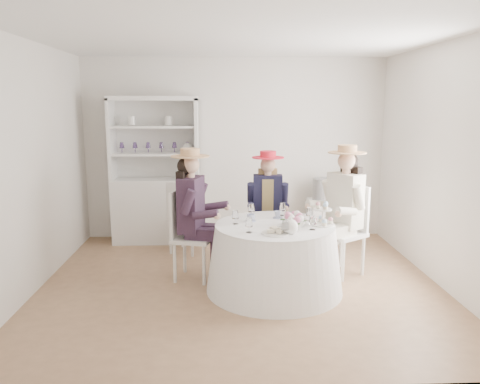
{
  "coord_description": "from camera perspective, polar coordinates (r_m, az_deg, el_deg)",
  "views": [
    {
      "loc": [
        -0.21,
        -5.06,
        2.03
      ],
      "look_at": [
        0.0,
        0.1,
        1.05
      ],
      "focal_mm": 35.0,
      "sensor_mm": 36.0,
      "label": 1
    }
  ],
  "objects": [
    {
      "name": "teacup_a",
      "position": [
        5.19,
        1.37,
        -3.2
      ],
      "size": [
        0.11,
        0.11,
        0.07
      ],
      "primitive_type": "imported",
      "rotation": [
        0.0,
        0.0,
        0.26
      ],
      "color": "white",
      "rests_on": "tea_table"
    },
    {
      "name": "flower_bowl",
      "position": [
        5.04,
        6.88,
        -3.76
      ],
      "size": [
        0.28,
        0.28,
        0.06
      ],
      "primitive_type": "imported",
      "rotation": [
        0.0,
        0.0,
        0.2
      ],
      "color": "white",
      "rests_on": "tea_table"
    },
    {
      "name": "teacup_c",
      "position": [
        5.3,
        6.17,
        -2.96
      ],
      "size": [
        0.1,
        0.1,
        0.07
      ],
      "primitive_type": "imported",
      "rotation": [
        0.0,
        0.0,
        0.09
      ],
      "color": "white",
      "rests_on": "tea_table"
    },
    {
      "name": "side_table",
      "position": [
        7.08,
        10.05,
        -3.45
      ],
      "size": [
        0.43,
        0.43,
        0.63
      ],
      "primitive_type": "cube",
      "rotation": [
        0.0,
        0.0,
        0.07
      ],
      "color": "silver",
      "rests_on": "ground"
    },
    {
      "name": "hutch",
      "position": [
        7.01,
        -10.14,
        0.12
      ],
      "size": [
        1.38,
        0.79,
        2.13
      ],
      "rotation": [
        0.0,
        0.0,
        0.27
      ],
      "color": "silver",
      "rests_on": "ground"
    },
    {
      "name": "wall_front",
      "position": [
        3.14,
        1.54,
        -1.74
      ],
      "size": [
        4.5,
        0.0,
        4.5
      ],
      "primitive_type": "plane",
      "rotation": [
        -1.57,
        0.0,
        0.0
      ],
      "color": "silver",
      "rests_on": "ground"
    },
    {
      "name": "hatbox",
      "position": [
        6.98,
        10.18,
        0.35
      ],
      "size": [
        0.33,
        0.33,
        0.32
      ],
      "primitive_type": "cylinder",
      "rotation": [
        0.0,
        0.0,
        0.03
      ],
      "color": "black",
      "rests_on": "side_table"
    },
    {
      "name": "sandwich_plate",
      "position": [
        4.72,
        4.4,
        -4.9
      ],
      "size": [
        0.29,
        0.29,
        0.06
      ],
      "rotation": [
        0.0,
        0.0,
        0.29
      ],
      "color": "white",
      "rests_on": "tea_table"
    },
    {
      "name": "stemware_set",
      "position": [
        5.06,
        4.28,
        -3.15
      ],
      "size": [
        0.91,
        0.91,
        0.15
      ],
      "color": "white",
      "rests_on": "tea_table"
    },
    {
      "name": "tea_table",
      "position": [
        5.18,
        4.21,
        -7.98
      ],
      "size": [
        1.49,
        1.49,
        0.74
      ],
      "rotation": [
        0.0,
        0.0,
        -0.28
      ],
      "color": "white",
      "rests_on": "ground"
    },
    {
      "name": "ground",
      "position": [
        5.45,
        0.04,
        -11.1
      ],
      "size": [
        4.5,
        4.5,
        0.0
      ],
      "primitive_type": "plane",
      "color": "#896444",
      "rests_on": "ground"
    },
    {
      "name": "wall_right",
      "position": [
        5.66,
        23.46,
        2.96
      ],
      "size": [
        0.0,
        4.5,
        4.5
      ],
      "primitive_type": "plane",
      "rotation": [
        1.57,
        0.0,
        -1.57
      ],
      "color": "silver",
      "rests_on": "ground"
    },
    {
      "name": "ceiling",
      "position": [
        5.11,
        0.05,
        18.29
      ],
      "size": [
        4.5,
        4.5,
        0.0
      ],
      "primitive_type": "plane",
      "rotation": [
        3.14,
        0.0,
        0.0
      ],
      "color": "white",
      "rests_on": "wall_back"
    },
    {
      "name": "spare_chair",
      "position": [
        6.4,
        -6.84,
        -2.82
      ],
      "size": [
        0.55,
        0.55,
        1.0
      ],
      "rotation": [
        0.0,
        0.0,
        2.72
      ],
      "color": "silver",
      "rests_on": "ground"
    },
    {
      "name": "guest_left",
      "position": [
        5.38,
        -5.71,
        -1.81
      ],
      "size": [
        0.62,
        0.58,
        1.53
      ],
      "rotation": [
        0.0,
        0.0,
        1.32
      ],
      "color": "silver",
      "rests_on": "ground"
    },
    {
      "name": "cupcake_stand",
      "position": [
        5.1,
        10.04,
        -3.0
      ],
      "size": [
        0.26,
        0.26,
        0.24
      ],
      "rotation": [
        0.0,
        0.0,
        -0.33
      ],
      "color": "white",
      "rests_on": "tea_table"
    },
    {
      "name": "flower_arrangement",
      "position": [
        5.0,
        6.51,
        -3.06
      ],
      "size": [
        0.21,
        0.2,
        0.08
      ],
      "rotation": [
        0.0,
        0.0,
        -0.02
      ],
      "color": "#D36992",
      "rests_on": "tea_table"
    },
    {
      "name": "wall_back",
      "position": [
        7.09,
        -0.62,
        5.24
      ],
      "size": [
        4.5,
        0.0,
        4.5
      ],
      "primitive_type": "plane",
      "rotation": [
        1.57,
        0.0,
        0.0
      ],
      "color": "silver",
      "rests_on": "ground"
    },
    {
      "name": "wall_left",
      "position": [
        5.5,
        -24.12,
        2.7
      ],
      "size": [
        0.0,
        4.5,
        4.5
      ],
      "primitive_type": "plane",
      "rotation": [
        1.57,
        0.0,
        1.57
      ],
      "color": "silver",
      "rests_on": "ground"
    },
    {
      "name": "table_teapot",
      "position": [
        4.72,
        6.15,
        -4.22
      ],
      "size": [
        0.23,
        0.16,
        0.17
      ],
      "rotation": [
        0.0,
        0.0,
        -0.12
      ],
      "color": "white",
      "rests_on": "tea_table"
    },
    {
      "name": "teacup_b",
      "position": [
        5.34,
        4.61,
        -2.82
      ],
      "size": [
        0.1,
        0.1,
        0.07
      ],
      "primitive_type": "imported",
      "rotation": [
        0.0,
        0.0,
        0.34
      ],
      "color": "white",
      "rests_on": "tea_table"
    },
    {
      "name": "guest_mid",
      "position": [
        6.0,
        3.38,
        -0.95
      ],
      "size": [
        0.53,
        0.55,
        1.44
      ],
      "rotation": [
        0.0,
        0.0,
        -0.07
      ],
      "color": "silver",
      "rests_on": "ground"
    },
    {
      "name": "guest_right",
      "position": [
        5.63,
        12.51,
        -1.3
      ],
      "size": [
        0.67,
        0.63,
        1.56
      ],
      "rotation": [
        0.0,
        0.0,
        -0.97
      ],
      "color": "silver",
      "rests_on": "ground"
    }
  ]
}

